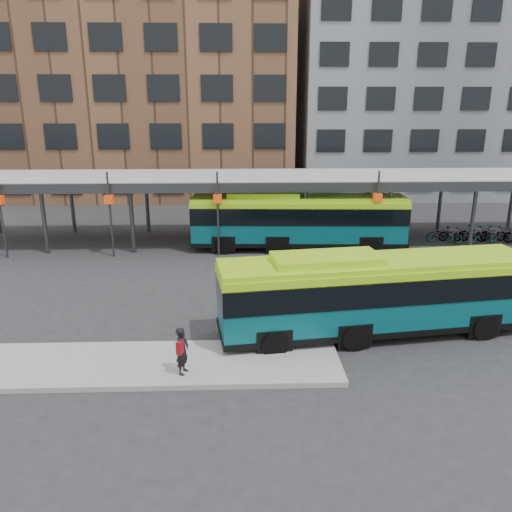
{
  "coord_description": "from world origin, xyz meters",
  "views": [
    {
      "loc": [
        -1.81,
        -17.86,
        8.32
      ],
      "look_at": [
        -1.07,
        3.57,
        1.8
      ],
      "focal_mm": 35.0,
      "sensor_mm": 36.0,
      "label": 1
    }
  ],
  "objects": [
    {
      "name": "bike_rack",
      "position": [
        13.21,
        12.04,
        0.48
      ],
      "size": [
        6.5,
        1.38,
        1.06
      ],
      "color": "slate",
      "rests_on": "ground"
    },
    {
      "name": "boarding_island",
      "position": [
        -5.5,
        -3.0,
        0.09
      ],
      "size": [
        14.0,
        3.0,
        0.18
      ],
      "primitive_type": "cube",
      "color": "gray",
      "rests_on": "ground"
    },
    {
      "name": "building_grey",
      "position": [
        16.0,
        32.0,
        10.0
      ],
      "size": [
        24.0,
        14.0,
        20.0
      ],
      "primitive_type": "cube",
      "color": "slate",
      "rests_on": "ground"
    },
    {
      "name": "bus_rear",
      "position": [
        1.65,
        11.04,
        1.8
      ],
      "size": [
        12.66,
        3.28,
        3.46
      ],
      "rotation": [
        0.0,
        0.0,
        -0.04
      ],
      "color": "#074F57",
      "rests_on": "ground"
    },
    {
      "name": "canopy",
      "position": [
        -0.06,
        12.87,
        3.91
      ],
      "size": [
        40.0,
        6.53,
        4.8
      ],
      "color": "#999B9E",
      "rests_on": "ground"
    },
    {
      "name": "building_brick",
      "position": [
        -10.0,
        32.0,
        11.0
      ],
      "size": [
        26.0,
        14.0,
        22.0
      ],
      "primitive_type": "cube",
      "color": "brown",
      "rests_on": "ground"
    },
    {
      "name": "pedestrian",
      "position": [
        -3.62,
        -3.76,
        0.97
      ],
      "size": [
        0.51,
        0.66,
        1.56
      ],
      "rotation": [
        0.0,
        0.0,
        1.3
      ],
      "color": "black",
      "rests_on": "boarding_island"
    },
    {
      "name": "ground",
      "position": [
        0.0,
        0.0,
        0.0
      ],
      "size": [
        120.0,
        120.0,
        0.0
      ],
      "primitive_type": "plane",
      "color": "#28282B",
      "rests_on": "ground"
    },
    {
      "name": "bus_front",
      "position": [
        3.16,
        -0.75,
        1.67
      ],
      "size": [
        11.84,
        4.02,
        3.2
      ],
      "rotation": [
        0.0,
        0.0,
        0.14
      ],
      "color": "#074F57",
      "rests_on": "ground"
    }
  ]
}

